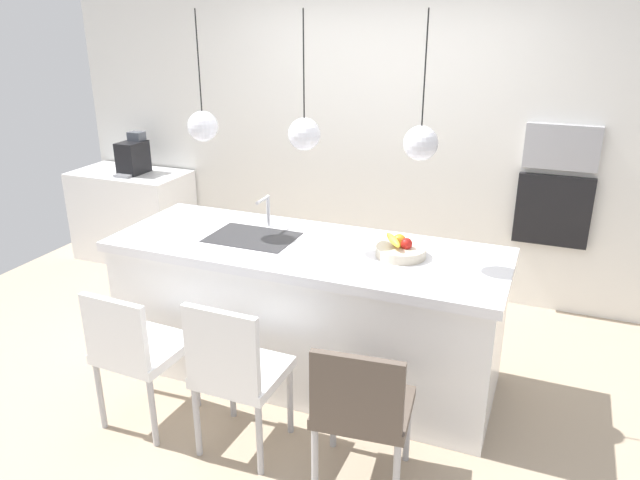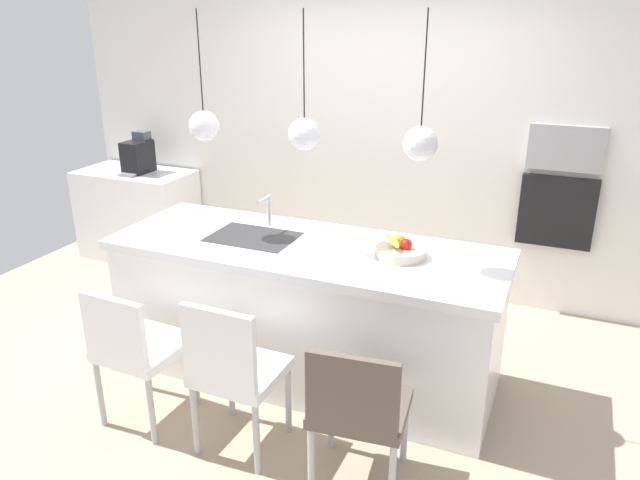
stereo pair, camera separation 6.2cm
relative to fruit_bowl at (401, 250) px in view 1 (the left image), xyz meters
name	(u,v)px [view 1 (the left image)]	position (x,y,z in m)	size (l,w,h in m)	color
floor	(307,371)	(-0.60, -0.05, -0.97)	(6.60, 6.60, 0.00)	tan
back_wall	(382,139)	(-0.60, 1.60, 0.33)	(6.00, 0.10, 2.60)	silver
kitchen_island	(306,310)	(-0.60, -0.05, -0.50)	(2.52, 0.91, 0.93)	white
sink_basin	(252,238)	(-0.98, -0.05, -0.05)	(0.56, 0.40, 0.02)	#2D2D30
faucet	(266,207)	(-0.98, 0.16, 0.10)	(0.02, 0.17, 0.22)	silver
fruit_bowl	(401,250)	(0.00, 0.00, 0.00)	(0.30, 0.30, 0.14)	beige
side_counter	(134,215)	(-3.00, 1.23, -0.54)	(1.10, 0.60, 0.87)	white
coffee_machine	(133,156)	(-2.93, 1.23, 0.06)	(0.20, 0.35, 0.38)	black
microwave	(562,147)	(0.82, 1.53, 0.39)	(0.54, 0.08, 0.34)	#9E9EA3
oven	(553,210)	(0.82, 1.53, -0.11)	(0.56, 0.08, 0.56)	black
chair_near	(137,348)	(-1.29, -0.91, -0.46)	(0.46, 0.48, 0.88)	white
chair_middle	(236,369)	(-0.64, -0.92, -0.44)	(0.45, 0.44, 0.94)	white
chair_far	(361,406)	(0.07, -0.91, -0.49)	(0.51, 0.47, 0.84)	brown
pendant_light_left	(203,126)	(-1.30, -0.05, 0.66)	(0.19, 0.19, 0.79)	silver
pendant_light_center	(304,134)	(-0.60, -0.05, 0.66)	(0.19, 0.19, 0.79)	silver
pendant_light_right	(421,143)	(0.09, -0.05, 0.66)	(0.19, 0.19, 0.79)	silver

